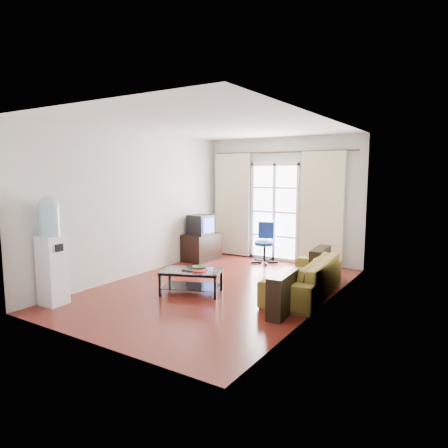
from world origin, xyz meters
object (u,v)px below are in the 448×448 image
(water_cooler, at_px, (51,249))
(task_chair, at_px, (265,251))
(sofa, at_px, (304,276))
(tv_stand, at_px, (201,247))
(crt_tv, at_px, (200,224))
(coffee_table, at_px, (191,278))

(water_cooler, bearing_deg, task_chair, 67.07)
(sofa, xyz_separation_m, task_chair, (-1.55, 1.69, -0.04))
(tv_stand, relative_size, crt_tv, 1.60)
(water_cooler, bearing_deg, tv_stand, 84.26)
(task_chair, height_order, water_cooler, water_cooler)
(task_chair, xyz_separation_m, water_cooler, (-1.41, -4.15, 0.58))
(sofa, height_order, crt_tv, crt_tv)
(sofa, bearing_deg, task_chair, -142.24)
(task_chair, bearing_deg, coffee_table, -106.43)
(coffee_table, relative_size, tv_stand, 1.34)
(task_chair, bearing_deg, sofa, -63.81)
(sofa, relative_size, tv_stand, 2.57)
(coffee_table, xyz_separation_m, water_cooler, (-1.41, -1.52, 0.59))
(coffee_table, relative_size, task_chair, 1.25)
(coffee_table, bearing_deg, water_cooler, -132.76)
(tv_stand, relative_size, water_cooler, 0.50)
(tv_stand, bearing_deg, water_cooler, -88.20)
(water_cooler, bearing_deg, coffee_table, 43.11)
(task_chair, relative_size, water_cooler, 0.54)
(coffee_table, distance_m, water_cooler, 2.16)
(tv_stand, bearing_deg, sofa, -18.70)
(crt_tv, distance_m, task_chair, 1.53)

